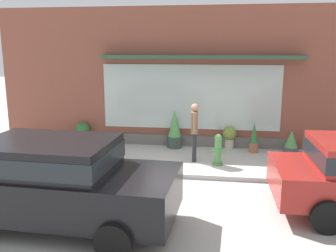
# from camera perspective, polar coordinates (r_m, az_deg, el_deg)

# --- Properties ---
(ground_plane) EXTENTS (60.00, 60.00, 0.00)m
(ground_plane) POSITION_cam_1_polar(r_m,az_deg,el_deg) (9.81, 3.72, -7.62)
(ground_plane) COLOR #B2AFA8
(curb_strip) EXTENTS (14.00, 0.24, 0.12)m
(curb_strip) POSITION_cam_1_polar(r_m,az_deg,el_deg) (9.60, 3.63, -7.69)
(curb_strip) COLOR #B2B2AD
(curb_strip) RESTS_ON ground_plane
(storefront) EXTENTS (14.00, 0.81, 4.64)m
(storefront) POSITION_cam_1_polar(r_m,az_deg,el_deg) (12.45, 5.03, 7.34)
(storefront) COLOR brown
(storefront) RESTS_ON ground_plane
(fire_hydrant) EXTENTS (0.38, 0.34, 0.90)m
(fire_hydrant) POSITION_cam_1_polar(r_m,az_deg,el_deg) (10.58, 7.76, -3.67)
(fire_hydrant) COLOR #4C8C47
(fire_hydrant) RESTS_ON ground_plane
(pedestrian_with_handbag) EXTENTS (0.23, 0.66, 1.72)m
(pedestrian_with_handbag) POSITION_cam_1_polar(r_m,az_deg,el_deg) (10.75, 4.16, -0.27)
(pedestrian_with_handbag) COLOR #232328
(pedestrian_with_handbag) RESTS_ON ground_plane
(parked_car_black) EXTENTS (4.41, 2.21, 1.65)m
(parked_car_black) POSITION_cam_1_polar(r_m,az_deg,el_deg) (7.19, -17.00, -7.75)
(parked_car_black) COLOR black
(parked_car_black) RESTS_ON ground_plane
(potted_plant_trailing_edge) EXTENTS (0.49, 0.49, 0.73)m
(potted_plant_trailing_edge) POSITION_cam_1_polar(r_m,az_deg,el_deg) (13.26, -13.09, -0.84)
(potted_plant_trailing_edge) COLOR #33473D
(potted_plant_trailing_edge) RESTS_ON ground_plane
(potted_plant_low_front) EXTENTS (0.47, 0.47, 0.74)m
(potted_plant_low_front) POSITION_cam_1_polar(r_m,az_deg,el_deg) (12.38, 9.55, -1.49)
(potted_plant_low_front) COLOR #B7B2A3
(potted_plant_low_front) RESTS_ON ground_plane
(potted_plant_near_hydrant) EXTENTS (0.28, 0.28, 1.00)m
(potted_plant_near_hydrant) POSITION_cam_1_polar(r_m,az_deg,el_deg) (12.04, 13.20, -1.82)
(potted_plant_near_hydrant) COLOR #9E6042
(potted_plant_near_hydrant) RESTS_ON ground_plane
(potted_plant_by_entrance) EXTENTS (0.45, 0.45, 0.75)m
(potted_plant_by_entrance) POSITION_cam_1_polar(r_m,az_deg,el_deg) (12.22, 18.58, -2.49)
(potted_plant_by_entrance) COLOR #4C4C51
(potted_plant_by_entrance) RESTS_ON ground_plane
(potted_plant_window_center) EXTENTS (0.48, 0.48, 1.30)m
(potted_plant_window_center) POSITION_cam_1_polar(r_m,az_deg,el_deg) (12.24, 1.02, -0.58)
(potted_plant_window_center) COLOR #33473D
(potted_plant_window_center) RESTS_ON ground_plane
(potted_plant_doorstep) EXTENTS (0.25, 0.25, 0.46)m
(potted_plant_doorstep) POSITION_cam_1_polar(r_m,az_deg,el_deg) (12.74, 22.39, -2.78)
(potted_plant_doorstep) COLOR #33473D
(potted_plant_doorstep) RESTS_ON ground_plane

